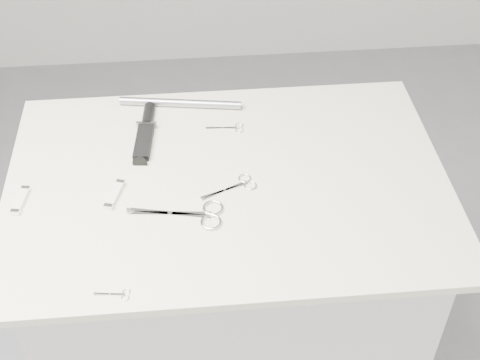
{
  "coord_description": "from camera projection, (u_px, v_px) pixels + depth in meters",
  "views": [
    {
      "loc": [
        -0.07,
        -1.12,
        1.94
      ],
      "look_at": [
        0.03,
        -0.01,
        0.92
      ],
      "focal_mm": 50.0,
      "sensor_mm": 36.0,
      "label": 1
    }
  ],
  "objects": [
    {
      "name": "plinth",
      "position": [
        230.0,
        306.0,
        1.83
      ],
      "size": [
        0.9,
        0.6,
        0.9
      ],
      "primitive_type": "cube",
      "color": "silver",
      "rests_on": "ground"
    },
    {
      "name": "metal_rail",
      "position": [
        180.0,
        103.0,
        1.71
      ],
      "size": [
        0.31,
        0.07,
        0.02
      ],
      "primitive_type": "cylinder",
      "rotation": [
        0.0,
        1.57,
        -0.16
      ],
      "color": "gray",
      "rests_on": "display_board"
    },
    {
      "name": "display_board",
      "position": [
        228.0,
        183.0,
        1.52
      ],
      "size": [
        1.0,
        0.7,
        0.02
      ],
      "primitive_type": "cube",
      "color": "beige",
      "rests_on": "plinth"
    },
    {
      "name": "pocket_knife_a",
      "position": [
        115.0,
        195.0,
        1.47
      ],
      "size": [
        0.04,
        0.09,
        0.01
      ],
      "rotation": [
        0.0,
        0.0,
        1.27
      ],
      "color": "silver",
      "rests_on": "display_board"
    },
    {
      "name": "pocket_knife_b",
      "position": [
        21.0,
        200.0,
        1.45
      ],
      "size": [
        0.03,
        0.08,
        0.01
      ],
      "rotation": [
        0.0,
        0.0,
        1.41
      ],
      "color": "silver",
      "rests_on": "display_board"
    },
    {
      "name": "embroidery_scissors_b",
      "position": [
        231.0,
        128.0,
        1.65
      ],
      "size": [
        0.09,
        0.04,
        0.0
      ],
      "rotation": [
        0.0,
        0.0,
        -0.08
      ],
      "color": "silver",
      "rests_on": "display_board"
    },
    {
      "name": "large_shears",
      "position": [
        197.0,
        214.0,
        1.42
      ],
      "size": [
        0.21,
        0.09,
        0.01
      ],
      "rotation": [
        0.0,
        0.0,
        -0.16
      ],
      "color": "silver",
      "rests_on": "display_board"
    },
    {
      "name": "embroidery_scissors_a",
      "position": [
        238.0,
        185.0,
        1.49
      ],
      "size": [
        0.13,
        0.08,
        0.0
      ],
      "rotation": [
        0.0,
        0.0,
        0.4
      ],
      "color": "silver",
      "rests_on": "display_board"
    },
    {
      "name": "sheathed_knife",
      "position": [
        146.0,
        130.0,
        1.63
      ],
      "size": [
        0.05,
        0.21,
        0.03
      ],
      "rotation": [
        0.0,
        0.0,
        1.47
      ],
      "color": "black",
      "rests_on": "display_board"
    },
    {
      "name": "tiny_scissors",
      "position": [
        117.0,
        294.0,
        1.27
      ],
      "size": [
        0.07,
        0.03,
        0.0
      ],
      "rotation": [
        0.0,
        0.0,
        -0.12
      ],
      "color": "silver",
      "rests_on": "display_board"
    }
  ]
}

